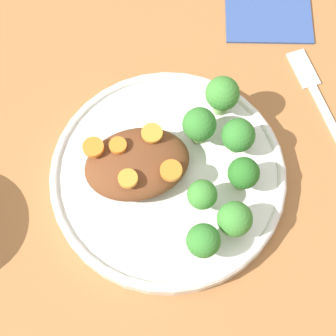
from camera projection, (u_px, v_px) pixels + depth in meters
ground_plane at (168, 180)px, 0.65m from camera, size 4.00×4.00×0.00m
plate at (168, 175)px, 0.64m from camera, size 0.27×0.27×0.02m
stew_mound at (137, 164)px, 0.62m from camera, size 0.12×0.09×0.04m
broccoli_floret_0 at (235, 219)px, 0.58m from camera, size 0.04×0.04×0.05m
broccoli_floret_1 at (243, 174)px, 0.60m from camera, size 0.03×0.03×0.05m
broccoli_floret_2 at (199, 125)px, 0.62m from camera, size 0.04×0.04×0.06m
broccoli_floret_3 at (222, 94)px, 0.63m from camera, size 0.04×0.04×0.06m
broccoli_floret_4 at (203, 241)px, 0.57m from camera, size 0.04×0.04×0.05m
broccoli_floret_5 at (238, 136)px, 0.62m from camera, size 0.04×0.04×0.05m
broccoli_floret_6 at (202, 195)px, 0.59m from camera, size 0.03×0.03×0.04m
carrot_slice_0 at (128, 179)px, 0.59m from camera, size 0.02×0.02×0.01m
carrot_slice_1 at (118, 145)px, 0.60m from camera, size 0.02×0.02×0.01m
carrot_slice_2 at (167, 171)px, 0.59m from camera, size 0.02×0.02×0.01m
carrot_slice_3 at (93, 147)px, 0.60m from camera, size 0.02×0.02×0.01m
carrot_slice_4 at (152, 133)px, 0.61m from camera, size 0.02×0.02×0.00m
fork at (318, 97)px, 0.69m from camera, size 0.03×0.18×0.01m
napkin at (269, 19)px, 0.74m from camera, size 0.13×0.10×0.01m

